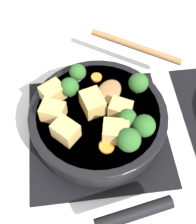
% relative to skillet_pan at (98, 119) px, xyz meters
% --- Properties ---
extents(ground_plane, '(2.40, 2.40, 0.00)m').
position_rel_skillet_pan_xyz_m(ground_plane, '(-0.00, -0.00, -0.06)').
color(ground_plane, silver).
extents(front_burner_grate, '(0.31, 0.31, 0.03)m').
position_rel_skillet_pan_xyz_m(front_burner_grate, '(-0.00, -0.00, -0.05)').
color(front_burner_grate, black).
rests_on(front_burner_grate, ground_plane).
extents(skillet_pan, '(0.38, 0.29, 0.06)m').
position_rel_skillet_pan_xyz_m(skillet_pan, '(0.00, 0.00, 0.00)').
color(skillet_pan, black).
rests_on(skillet_pan, front_burner_grate).
extents(wooden_spoon, '(0.23, 0.22, 0.02)m').
position_rel_skillet_pan_xyz_m(wooden_spoon, '(-0.11, 0.07, 0.03)').
color(wooden_spoon, olive).
rests_on(wooden_spoon, skillet_pan).
extents(tofu_cube_center_large, '(0.05, 0.05, 0.03)m').
position_rel_skillet_pan_xyz_m(tofu_cube_center_large, '(0.01, 0.04, 0.04)').
color(tofu_cube_center_large, tan).
rests_on(tofu_cube_center_large, skillet_pan).
extents(tofu_cube_near_handle, '(0.05, 0.06, 0.04)m').
position_rel_skillet_pan_xyz_m(tofu_cube_near_handle, '(-0.05, -0.09, 0.04)').
color(tofu_cube_near_handle, tan).
rests_on(tofu_cube_near_handle, skillet_pan).
extents(tofu_cube_east_chunk, '(0.06, 0.06, 0.04)m').
position_rel_skillet_pan_xyz_m(tofu_cube_east_chunk, '(0.05, -0.07, 0.04)').
color(tofu_cube_east_chunk, tan).
rests_on(tofu_cube_east_chunk, skillet_pan).
extents(tofu_cube_west_chunk, '(0.05, 0.06, 0.04)m').
position_rel_skillet_pan_xyz_m(tofu_cube_west_chunk, '(-0.00, -0.09, 0.04)').
color(tofu_cube_west_chunk, tan).
rests_on(tofu_cube_west_chunk, skillet_pan).
extents(tofu_cube_back_piece, '(0.06, 0.05, 0.04)m').
position_rel_skillet_pan_xyz_m(tofu_cube_back_piece, '(-0.01, -0.01, 0.04)').
color(tofu_cube_back_piece, tan).
rests_on(tofu_cube_back_piece, skillet_pan).
extents(tofu_cube_front_piece, '(0.05, 0.06, 0.04)m').
position_rel_skillet_pan_xyz_m(tofu_cube_front_piece, '(0.06, 0.03, 0.04)').
color(tofu_cube_front_piece, tan).
rests_on(tofu_cube_front_piece, skillet_pan).
extents(broccoli_floret_near_spoon, '(0.04, 0.04, 0.04)m').
position_rel_skillet_pan_xyz_m(broccoli_floret_near_spoon, '(-0.09, -0.03, 0.05)').
color(broccoli_floret_near_spoon, '#709956').
rests_on(broccoli_floret_near_spoon, skillet_pan).
extents(broccoli_floret_center_top, '(0.05, 0.05, 0.05)m').
position_rel_skillet_pan_xyz_m(broccoli_floret_center_top, '(0.08, 0.05, 0.05)').
color(broccoli_floret_center_top, '#709956').
rests_on(broccoli_floret_center_top, skillet_pan).
extents(broccoli_floret_east_rim, '(0.04, 0.04, 0.05)m').
position_rel_skillet_pan_xyz_m(broccoli_floret_east_rim, '(0.06, 0.08, 0.05)').
color(broccoli_floret_east_rim, '#709956').
rests_on(broccoli_floret_east_rim, skillet_pan).
extents(broccoli_floret_west_rim, '(0.04, 0.04, 0.05)m').
position_rel_skillet_pan_xyz_m(broccoli_floret_west_rim, '(-0.05, 0.09, 0.05)').
color(broccoli_floret_west_rim, '#709956').
rests_on(broccoli_floret_west_rim, skillet_pan).
extents(broccoli_floret_north_edge, '(0.04, 0.04, 0.05)m').
position_rel_skillet_pan_xyz_m(broccoli_floret_north_edge, '(-0.05, -0.05, 0.05)').
color(broccoli_floret_north_edge, '#709956').
rests_on(broccoli_floret_north_edge, skillet_pan).
extents(broccoli_floret_south_cluster, '(0.04, 0.04, 0.04)m').
position_rel_skillet_pan_xyz_m(broccoli_floret_south_cluster, '(0.04, 0.05, 0.05)').
color(broccoli_floret_south_cluster, '#709956').
rests_on(broccoli_floret_south_cluster, skillet_pan).
extents(carrot_slice_orange_thin, '(0.02, 0.02, 0.01)m').
position_rel_skillet_pan_xyz_m(carrot_slice_orange_thin, '(-0.09, 0.01, 0.03)').
color(carrot_slice_orange_thin, orange).
rests_on(carrot_slice_orange_thin, skillet_pan).
extents(carrot_slice_near_center, '(0.03, 0.03, 0.01)m').
position_rel_skillet_pan_xyz_m(carrot_slice_near_center, '(0.08, 0.01, 0.03)').
color(carrot_slice_near_center, orange).
rests_on(carrot_slice_near_center, skillet_pan).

